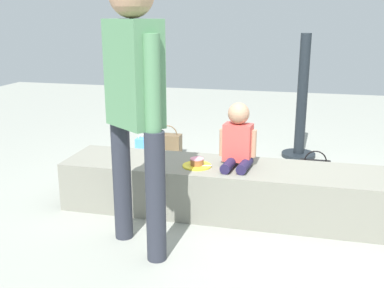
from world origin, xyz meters
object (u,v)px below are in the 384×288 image
at_px(adult_standing, 135,91).
at_px(water_bottle_near_gift, 172,164).
at_px(gift_bag, 147,151).
at_px(handbag_brown_canvas, 168,144).
at_px(handbag_black_leather, 315,171).
at_px(cake_box_white, 242,171).
at_px(cake_plate, 197,164).
at_px(child_seated, 238,139).

relative_size(adult_standing, water_bottle_near_gift, 9.35).
relative_size(gift_bag, handbag_brown_canvas, 0.94).
bearing_deg(water_bottle_near_gift, handbag_black_leather, 3.03).
relative_size(adult_standing, handbag_brown_canvas, 5.10).
bearing_deg(water_bottle_near_gift, cake_box_white, 3.07).
relative_size(gift_bag, water_bottle_near_gift, 1.72).
distance_m(cake_box_white, handbag_brown_canvas, 1.01).
bearing_deg(gift_bag, cake_box_white, -8.12).
distance_m(adult_standing, cake_plate, 0.93).
xyz_separation_m(child_seated, water_bottle_near_gift, (-0.75, 0.78, -0.51)).
bearing_deg(gift_bag, water_bottle_near_gift, -29.68).
bearing_deg(gift_bag, adult_standing, -72.55).
xyz_separation_m(adult_standing, cake_plate, (0.24, 0.62, -0.64)).
bearing_deg(handbag_black_leather, cake_box_white, -177.01).
xyz_separation_m(gift_bag, handbag_brown_canvas, (0.12, 0.35, -0.02)).
relative_size(cake_plate, handbag_brown_canvas, 0.66).
bearing_deg(handbag_black_leather, gift_bag, 176.30).
bearing_deg(adult_standing, gift_bag, 107.45).
bearing_deg(gift_bag, cake_plate, -53.72).
xyz_separation_m(child_seated, handbag_black_leather, (0.61, 0.85, -0.49)).
bearing_deg(cake_plate, handbag_black_leather, 46.23).
height_order(cake_plate, handbag_black_leather, cake_plate).
bearing_deg(cake_plate, water_bottle_near_gift, 117.60).
relative_size(water_bottle_near_gift, handbag_brown_canvas, 0.55).
relative_size(child_seated, handbag_brown_canvas, 1.43).
xyz_separation_m(adult_standing, handbag_black_leather, (1.14, 1.56, -0.94)).
distance_m(gift_bag, handbag_brown_canvas, 0.38).
distance_m(cake_plate, gift_bag, 1.33).
bearing_deg(cake_box_white, water_bottle_near_gift, -176.93).
bearing_deg(child_seated, gift_bag, 137.89).
xyz_separation_m(child_seated, cake_box_white, (-0.06, 0.82, -0.54)).
distance_m(water_bottle_near_gift, handbag_black_leather, 1.36).
height_order(gift_bag, handbag_brown_canvas, handbag_brown_canvas).
bearing_deg(gift_bag, child_seated, -42.11).
distance_m(cake_plate, handbag_brown_canvas, 1.57).
height_order(child_seated, water_bottle_near_gift, child_seated).
xyz_separation_m(child_seated, cake_plate, (-0.29, -0.09, -0.19)).
bearing_deg(child_seated, handbag_black_leather, 54.62).
xyz_separation_m(water_bottle_near_gift, handbag_brown_canvas, (-0.19, 0.53, 0.04)).
height_order(adult_standing, cake_box_white, adult_standing).
distance_m(cake_plate, cake_box_white, 1.00).
height_order(adult_standing, handbag_brown_canvas, adult_standing).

